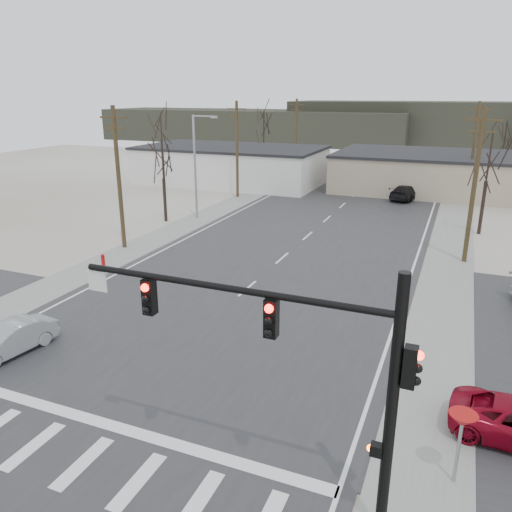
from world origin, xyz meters
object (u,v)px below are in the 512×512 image
Objects in this scene: traffic_signal_mast at (313,361)px; car_far_a at (407,192)px; sedan_crossing at (9,339)px; car_far_b at (341,171)px; fire_hydrant at (103,260)px.

car_far_a is (-2.31, 43.67, -3.85)m from traffic_signal_mast.
sedan_crossing reaches higher than car_far_b.
traffic_signal_mast is 2.30× the size of car_far_b.
car_far_a is 16.20m from car_far_b.
car_far_b is (2.09, 53.05, -0.01)m from sedan_crossing.
traffic_signal_mast is at bearing -78.07° from car_far_b.
sedan_crossing is at bearing 89.37° from car_far_a.
sedan_crossing is 42.05m from car_far_a.
traffic_signal_mast is 15.28m from sedan_crossing.
sedan_crossing reaches higher than fire_hydrant.
car_far_a is (15.78, 29.47, 0.37)m from fire_hydrant.
sedan_crossing is at bearing -70.98° from fire_hydrant.
fire_hydrant is 0.16× the size of car_far_a.
car_far_a reaches higher than fire_hydrant.
car_far_a is 1.38× the size of car_far_b.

